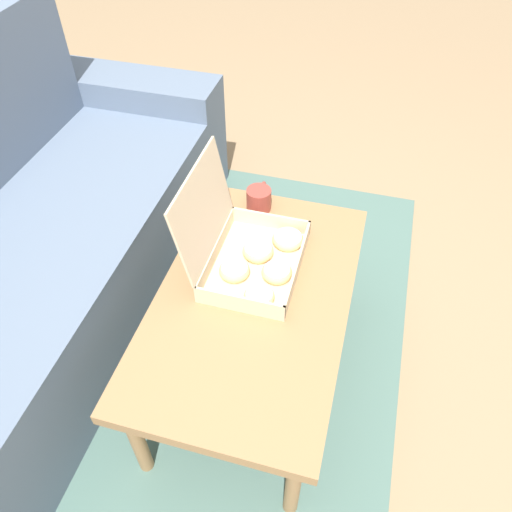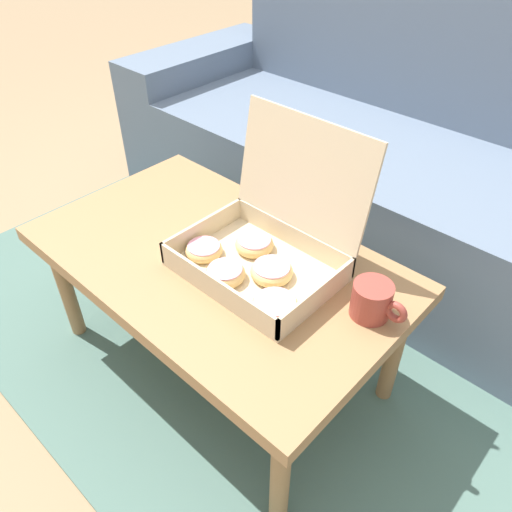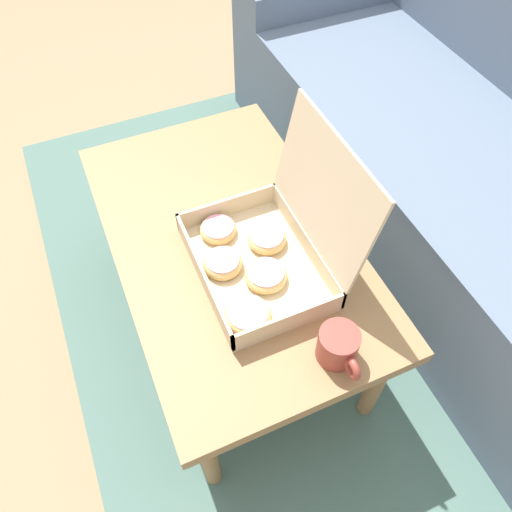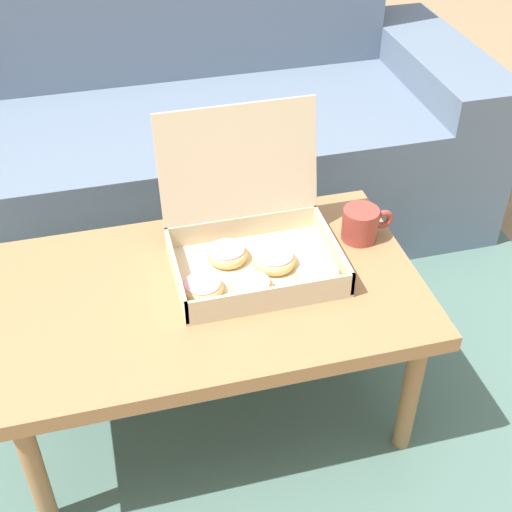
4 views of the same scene
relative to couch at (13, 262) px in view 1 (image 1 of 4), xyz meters
The scene contains 6 objects.
ground_plane 0.86m from the couch, 90.00° to the right, with size 12.00×12.00×0.00m, color #937756.
area_rug 0.59m from the couch, 90.00° to the right, with size 2.28×1.83×0.01m, color #4C6B60.
couch is the anchor object (origin of this frame).
coffee_table 0.89m from the couch, 90.00° to the right, with size 0.98×0.59×0.43m.
pastry_box 0.87m from the couch, 81.92° to the right, with size 0.38×0.34×0.34m.
coffee_mug 0.91m from the couch, 62.82° to the right, with size 0.13×0.09×0.08m.
Camera 1 is at (-0.94, -0.36, 1.62)m, focal length 35.00 mm.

